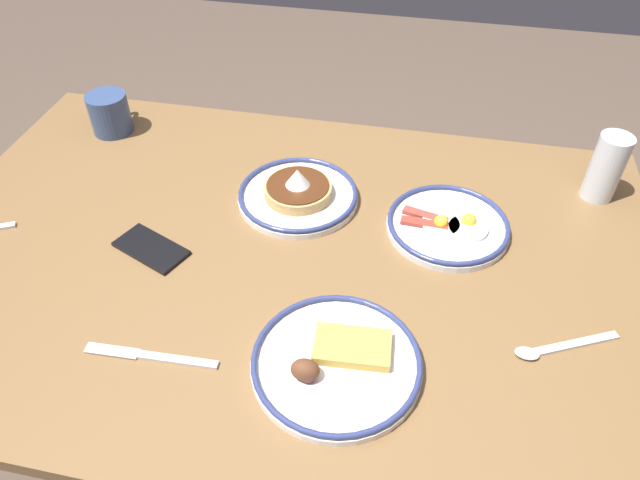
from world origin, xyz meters
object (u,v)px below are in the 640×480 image
object	(u,v)px
plate_far_companion	(336,362)
cell_phone	(151,248)
drinking_glass	(605,170)
coffee_mug	(110,112)
plate_near_main	(298,193)
plate_center_pancakes	(448,225)
tea_spoon	(552,348)
butter_knife	(151,356)

from	to	relation	value
plate_far_companion	cell_phone	distance (m)	0.44
cell_phone	drinking_glass	bearing A→B (deg)	-134.89
plate_far_companion	drinking_glass	distance (m)	0.72
coffee_mug	plate_near_main	bearing A→B (deg)	160.96
plate_center_pancakes	drinking_glass	distance (m)	0.36
drinking_glass	tea_spoon	distance (m)	0.46
tea_spoon	plate_near_main	bearing A→B (deg)	-30.74
coffee_mug	tea_spoon	xyz separation A→B (m)	(-1.00, 0.47, -0.05)
coffee_mug	drinking_glass	bearing A→B (deg)	178.47
cell_phone	tea_spoon	distance (m)	0.75
plate_center_pancakes	plate_far_companion	bearing A→B (deg)	66.70
plate_far_companion	butter_knife	xyz separation A→B (m)	(0.30, 0.04, -0.01)
plate_near_main	plate_center_pancakes	size ratio (longest dim) A/B	1.04
cell_phone	butter_knife	xyz separation A→B (m)	(-0.10, 0.24, -0.00)
coffee_mug	butter_knife	bearing A→B (deg)	120.63
plate_center_pancakes	cell_phone	world-z (taller)	plate_center_pancakes
plate_center_pancakes	coffee_mug	size ratio (longest dim) A/B	1.90
plate_far_companion	plate_center_pancakes	bearing A→B (deg)	-113.30
drinking_glass	butter_knife	xyz separation A→B (m)	(0.76, 0.59, -0.06)
cell_phone	plate_center_pancakes	bearing A→B (deg)	-139.64
plate_center_pancakes	drinking_glass	size ratio (longest dim) A/B	1.66
butter_knife	tea_spoon	xyz separation A→B (m)	(-0.64, -0.15, 0.00)
coffee_mug	cell_phone	size ratio (longest dim) A/B	0.89
coffee_mug	cell_phone	xyz separation A→B (m)	(-0.26, 0.38, -0.05)
plate_near_main	plate_center_pancakes	distance (m)	0.32
plate_far_companion	coffee_mug	size ratio (longest dim) A/B	2.13
plate_center_pancakes	drinking_glass	bearing A→B (deg)	-149.98
plate_center_pancakes	coffee_mug	world-z (taller)	coffee_mug
plate_center_pancakes	tea_spoon	distance (m)	0.32
plate_near_main	plate_far_companion	distance (m)	0.43
cell_phone	tea_spoon	xyz separation A→B (m)	(-0.74, 0.09, 0.00)
coffee_mug	drinking_glass	distance (m)	1.13
drinking_glass	butter_knife	distance (m)	0.96
plate_center_pancakes	butter_knife	world-z (taller)	plate_center_pancakes
cell_phone	butter_knife	distance (m)	0.26
tea_spoon	plate_center_pancakes	bearing A→B (deg)	-55.33
drinking_glass	cell_phone	size ratio (longest dim) A/B	1.02
plate_near_main	tea_spoon	distance (m)	0.58
plate_center_pancakes	plate_far_companion	distance (m)	0.40
butter_knife	plate_near_main	bearing A→B (deg)	-107.68
tea_spoon	drinking_glass	bearing A→B (deg)	-105.70
plate_near_main	coffee_mug	bearing A→B (deg)	-19.04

